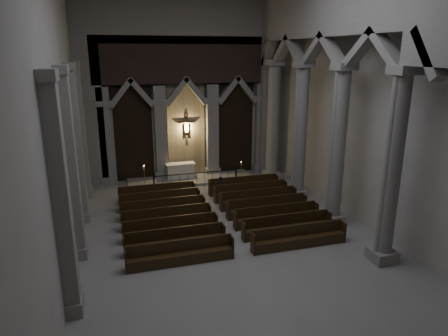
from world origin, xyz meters
name	(u,v)px	position (x,y,z in m)	size (l,w,h in m)	color
room	(241,76)	(0.00, 0.00, 7.60)	(24.00, 24.10, 12.00)	gray
sanctuary_wall	(186,82)	(0.00, 11.54, 6.62)	(14.00, 0.77, 12.00)	gray
right_arcade	(346,67)	(5.50, 1.33, 7.83)	(1.00, 24.00, 12.00)	gray
left_pilasters	(74,157)	(-6.75, 3.50, 3.91)	(0.60, 13.00, 8.03)	gray
sanctuary_step	(191,179)	(0.00, 10.60, 0.07)	(8.50, 2.60, 0.15)	gray
altar	(180,170)	(-0.64, 11.00, 0.66)	(1.99, 0.80, 1.01)	silver
altar_rail	(196,178)	(0.00, 8.88, 0.72)	(5.50, 0.09, 1.08)	black
candle_stand_left	(145,183)	(-3.21, 9.65, 0.43)	(0.27, 0.27, 1.59)	olive
candle_stand_right	(241,175)	(3.36, 9.75, 0.36)	(0.22, 0.22, 1.31)	olive
pews	(219,215)	(0.00, 3.45, 0.33)	(9.91, 8.14, 1.01)	black
worshipper	(221,186)	(1.14, 7.00, 0.62)	(0.45, 0.30, 1.24)	black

